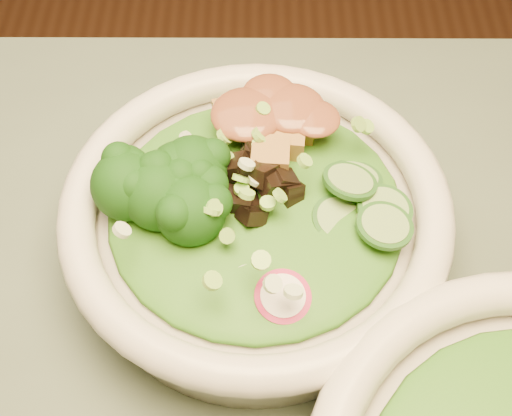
# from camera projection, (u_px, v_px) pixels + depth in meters

# --- Properties ---
(salad_bowl) EXTENTS (0.28, 0.28, 0.08)m
(salad_bowl) POSITION_uv_depth(u_px,v_px,m) (256.00, 224.00, 0.52)
(salad_bowl) COLOR silver
(salad_bowl) RESTS_ON dining_table
(lettuce_bed) EXTENTS (0.21, 0.21, 0.02)m
(lettuce_bed) POSITION_uv_depth(u_px,v_px,m) (256.00, 207.00, 0.50)
(lettuce_bed) COLOR #255712
(lettuce_bed) RESTS_ON salad_bowl
(broccoli_florets) EXTENTS (0.10, 0.09, 0.05)m
(broccoli_florets) POSITION_uv_depth(u_px,v_px,m) (163.00, 189.00, 0.49)
(broccoli_florets) COLOR black
(broccoli_florets) RESTS_ON salad_bowl
(radish_slices) EXTENTS (0.12, 0.07, 0.02)m
(radish_slices) POSITION_uv_depth(u_px,v_px,m) (251.00, 290.00, 0.46)
(radish_slices) COLOR maroon
(radish_slices) RESTS_ON salad_bowl
(cucumber_slices) EXTENTS (0.09, 0.09, 0.04)m
(cucumber_slices) POSITION_uv_depth(u_px,v_px,m) (353.00, 206.00, 0.49)
(cucumber_slices) COLOR #7DAA5E
(cucumber_slices) RESTS_ON salad_bowl
(mushroom_heap) EXTENTS (0.09, 0.09, 0.04)m
(mushroom_heap) POSITION_uv_depth(u_px,v_px,m) (258.00, 180.00, 0.50)
(mushroom_heap) COLOR black
(mushroom_heap) RESTS_ON salad_bowl
(tofu_cubes) EXTENTS (0.11, 0.08, 0.04)m
(tofu_cubes) POSITION_uv_depth(u_px,v_px,m) (267.00, 127.00, 0.53)
(tofu_cubes) COLOR brown
(tofu_cubes) RESTS_ON salad_bowl
(peanut_sauce) EXTENTS (0.07, 0.06, 0.02)m
(peanut_sauce) POSITION_uv_depth(u_px,v_px,m) (267.00, 114.00, 0.52)
(peanut_sauce) COLOR brown
(peanut_sauce) RESTS_ON tofu_cubes
(scallion_garnish) EXTENTS (0.20, 0.20, 0.02)m
(scallion_garnish) POSITION_uv_depth(u_px,v_px,m) (256.00, 186.00, 0.48)
(scallion_garnish) COLOR #81BE43
(scallion_garnish) RESTS_ON salad_bowl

